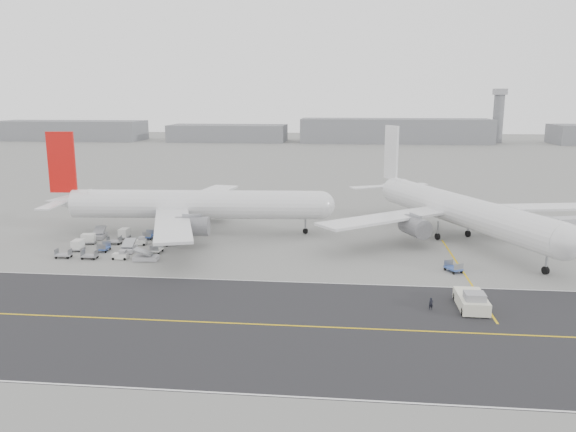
# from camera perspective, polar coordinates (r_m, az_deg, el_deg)

# --- Properties ---
(ground) EXTENTS (700.00, 700.00, 0.00)m
(ground) POSITION_cam_1_polar(r_m,az_deg,el_deg) (84.08, -2.47, -6.15)
(ground) COLOR gray
(ground) RESTS_ON ground
(taxiway) EXTENTS (220.00, 59.00, 0.03)m
(taxiway) POSITION_cam_1_polar(r_m,az_deg,el_deg) (66.75, -0.40, -11.05)
(taxiway) COLOR #272729
(taxiway) RESTS_ON ground
(horizon_buildings) EXTENTS (520.00, 28.00, 28.00)m
(horizon_buildings) POSITION_cam_1_polar(r_m,az_deg,el_deg) (340.55, 9.04, 7.39)
(horizon_buildings) COLOR slate
(horizon_buildings) RESTS_ON ground
(control_tower) EXTENTS (7.00, 7.00, 31.25)m
(control_tower) POSITION_cam_1_polar(r_m,az_deg,el_deg) (355.32, 20.59, 9.59)
(control_tower) COLOR slate
(control_tower) RESTS_ON ground
(airliner_a) EXTENTS (57.25, 56.48, 19.74)m
(airliner_a) POSITION_cam_1_polar(r_m,az_deg,el_deg) (111.19, -10.02, 1.18)
(airliner_a) COLOR silver
(airliner_a) RESTS_ON ground
(airliner_b) EXTENTS (53.21, 54.55, 20.01)m
(airliner_b) POSITION_cam_1_polar(r_m,az_deg,el_deg) (109.31, 16.66, 0.71)
(airliner_b) COLOR silver
(airliner_b) RESTS_ON ground
(pushback_tug) EXTENTS (3.34, 9.11, 2.61)m
(pushback_tug) POSITION_cam_1_polar(r_m,az_deg,el_deg) (74.93, 18.16, -8.18)
(pushback_tug) COLOR silver
(pushback_tug) RESTS_ON ground
(gse_cluster) EXTENTS (23.20, 22.46, 1.97)m
(gse_cluster) POSITION_cam_1_polar(r_m,az_deg,el_deg) (103.74, -16.61, -3.14)
(gse_cluster) COLOR #99999E
(gse_cluster) RESTS_ON ground
(stray_dolly) EXTENTS (2.73, 3.18, 1.67)m
(stray_dolly) POSITION_cam_1_polar(r_m,az_deg,el_deg) (89.77, 16.43, -5.46)
(stray_dolly) COLOR silver
(stray_dolly) RESTS_ON ground
(ground_crew_a) EXTENTS (0.64, 0.49, 1.58)m
(ground_crew_a) POSITION_cam_1_polar(r_m,az_deg,el_deg) (73.31, 14.32, -8.64)
(ground_crew_a) COLOR black
(ground_crew_a) RESTS_ON ground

